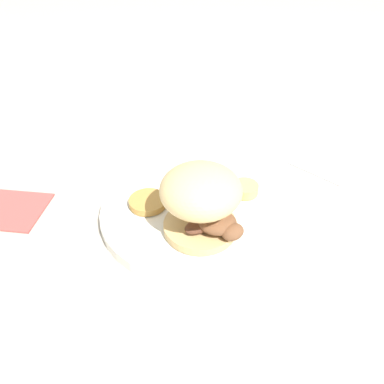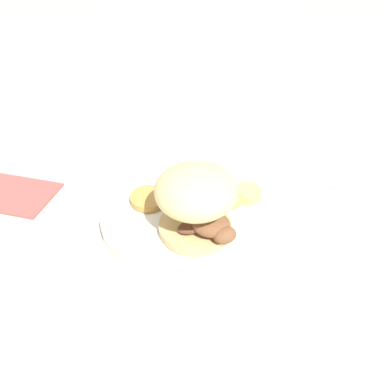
# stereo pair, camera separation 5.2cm
# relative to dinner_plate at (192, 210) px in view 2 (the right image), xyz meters

# --- Properties ---
(ground_plane) EXTENTS (4.00, 4.00, 0.00)m
(ground_plane) POSITION_rel_dinner_plate_xyz_m (0.00, 0.00, -0.01)
(ground_plane) COLOR #B2A899
(dinner_plate) EXTENTS (0.26, 0.26, 0.02)m
(dinner_plate) POSITION_rel_dinner_plate_xyz_m (0.00, 0.00, 0.00)
(dinner_plate) COLOR white
(dinner_plate) RESTS_ON ground_plane
(sandwich) EXTENTS (0.12, 0.10, 0.10)m
(sandwich) POSITION_rel_dinner_plate_xyz_m (-0.02, 0.05, 0.06)
(sandwich) COLOR tan
(sandwich) RESTS_ON dinner_plate
(potato_round_0) EXTENTS (0.04, 0.04, 0.01)m
(potato_round_0) POSITION_rel_dinner_plate_xyz_m (-0.07, -0.05, 0.02)
(potato_round_0) COLOR #DBB766
(potato_round_0) RESTS_ON dinner_plate
(potato_round_1) EXTENTS (0.05, 0.05, 0.01)m
(potato_round_1) POSITION_rel_dinner_plate_xyz_m (-0.04, -0.03, 0.01)
(potato_round_1) COLOR tan
(potato_round_1) RESTS_ON dinner_plate
(potato_round_2) EXTENTS (0.05, 0.05, 0.02)m
(potato_round_2) POSITION_rel_dinner_plate_xyz_m (0.00, -0.04, 0.02)
(potato_round_2) COLOR #BC8942
(potato_round_2) RESTS_ON dinner_plate
(potato_round_3) EXTENTS (0.05, 0.05, 0.01)m
(potato_round_3) POSITION_rel_dinner_plate_xyz_m (0.06, 0.01, 0.01)
(potato_round_3) COLOR #BC8942
(potato_round_3) RESTS_ON dinner_plate
(fork) EXTENTS (0.15, 0.10, 0.00)m
(fork) POSITION_rel_dinner_plate_xyz_m (-0.15, -0.17, -0.01)
(fork) COLOR silver
(fork) RESTS_ON ground_plane
(napkin) EXTENTS (0.14, 0.10, 0.01)m
(napkin) POSITION_rel_dinner_plate_xyz_m (0.29, 0.05, -0.01)
(napkin) COLOR #B24C47
(napkin) RESTS_ON ground_plane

